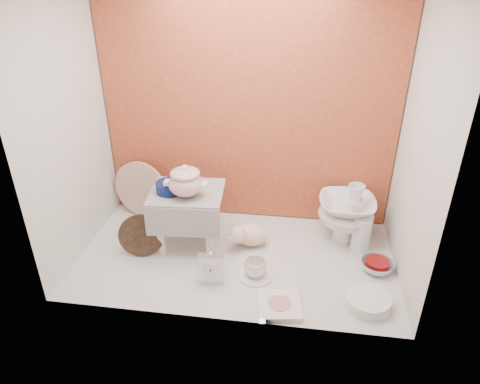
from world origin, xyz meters
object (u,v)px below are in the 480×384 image
object	(u,v)px
crystal_bowl	(377,266)
mantel_clock	(211,267)
gold_rim_teacup	(255,268)
porcelain_tower	(346,212)
blue_white_vase	(163,209)
soup_tureen	(185,181)
plush_pig	(251,234)
dinner_plate_stack	(368,301)
step_stool	(189,218)
floral_platter	(141,189)

from	to	relation	value
crystal_bowl	mantel_clock	bearing A→B (deg)	-165.47
gold_rim_teacup	porcelain_tower	world-z (taller)	porcelain_tower
crystal_bowl	blue_white_vase	bearing A→B (deg)	167.56
soup_tureen	plush_pig	xyz separation A→B (m)	(0.36, 0.08, -0.38)
soup_tureen	mantel_clock	bearing A→B (deg)	-56.43
dinner_plate_stack	mantel_clock	bearing A→B (deg)	175.32
soup_tureen	mantel_clock	world-z (taller)	soup_tureen
step_stool	gold_rim_teacup	xyz separation A→B (m)	(0.43, -0.27, -0.12)
floral_platter	mantel_clock	distance (m)	0.87
step_stool	floral_platter	size ratio (longest dim) A/B	1.09
step_stool	soup_tureen	xyz separation A→B (m)	(0.01, -0.05, 0.27)
step_stool	porcelain_tower	world-z (taller)	porcelain_tower
soup_tureen	plush_pig	bearing A→B (deg)	12.97
floral_platter	plush_pig	size ratio (longest dim) A/B	1.49
blue_white_vase	mantel_clock	size ratio (longest dim) A/B	1.16
floral_platter	soup_tureen	bearing A→B (deg)	-39.58
blue_white_vase	porcelain_tower	size ratio (longest dim) A/B	0.60
blue_white_vase	gold_rim_teacup	world-z (taller)	blue_white_vase
gold_rim_teacup	soup_tureen	bearing A→B (deg)	153.08
step_stool	plush_pig	bearing A→B (deg)	0.09
step_stool	floral_platter	world-z (taller)	floral_platter
gold_rim_teacup	porcelain_tower	bearing A→B (deg)	41.72
blue_white_vase	step_stool	bearing A→B (deg)	-39.37
step_stool	soup_tureen	distance (m)	0.28
plush_pig	step_stool	bearing A→B (deg)	162.17
mantel_clock	dinner_plate_stack	xyz separation A→B (m)	(0.81, -0.07, -0.07)
step_stool	plush_pig	size ratio (longest dim) A/B	1.61
crystal_bowl	step_stool	bearing A→B (deg)	174.08
floral_platter	mantel_clock	xyz separation A→B (m)	(0.59, -0.62, -0.09)
soup_tureen	dinner_plate_stack	xyz separation A→B (m)	(1.00, -0.36, -0.42)
plush_pig	dinner_plate_stack	size ratio (longest dim) A/B	1.07
floral_platter	porcelain_tower	distance (m)	1.32
step_stool	blue_white_vase	bearing A→B (deg)	136.39
soup_tureen	blue_white_vase	distance (m)	0.47
gold_rim_teacup	dinner_plate_stack	size ratio (longest dim) A/B	0.50
soup_tureen	porcelain_tower	xyz separation A→B (m)	(0.91, 0.23, -0.26)
soup_tureen	gold_rim_teacup	xyz separation A→B (m)	(0.42, -0.21, -0.39)
plush_pig	porcelain_tower	size ratio (longest dim) A/B	0.68
mantel_clock	crystal_bowl	distance (m)	0.92
mantel_clock	gold_rim_teacup	xyz separation A→B (m)	(0.23, 0.08, -0.04)
floral_platter	dinner_plate_stack	world-z (taller)	floral_platter
step_stool	mantel_clock	distance (m)	0.41
step_stool	floral_platter	distance (m)	0.48
plush_pig	soup_tureen	bearing A→B (deg)	170.81
plush_pig	gold_rim_teacup	size ratio (longest dim) A/B	2.13
blue_white_vase	porcelain_tower	world-z (taller)	porcelain_tower
floral_platter	crystal_bowl	distance (m)	1.54
floral_platter	mantel_clock	size ratio (longest dim) A/B	1.94
step_stool	plush_pig	world-z (taller)	step_stool
blue_white_vase	gold_rim_teacup	distance (m)	0.78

